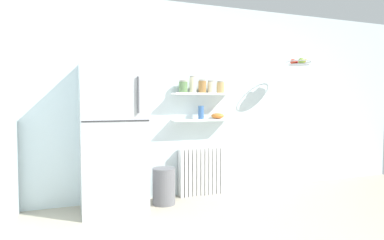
{
  "coord_description": "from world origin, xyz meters",
  "views": [
    {
      "loc": [
        -1.64,
        -2.21,
        1.27
      ],
      "look_at": [
        -0.22,
        1.6,
        1.05
      ],
      "focal_mm": 30.75,
      "sensor_mm": 36.0,
      "label": 1
    }
  ],
  "objects_px": {
    "hanging_fruit_basket": "(299,62)",
    "storage_jar_2": "(202,86)",
    "storage_jar_0": "(183,87)",
    "trash_bin": "(164,186)",
    "storage_jar_4": "(220,87)",
    "vase": "(201,112)",
    "radiator": "(201,172)",
    "shelf_bowl": "(218,116)",
    "storage_jar_3": "(211,87)",
    "storage_jar_1": "(193,84)",
    "refrigerator": "(113,137)"
  },
  "relations": [
    {
      "from": "hanging_fruit_basket",
      "to": "storage_jar_2",
      "type": "bearing_deg",
      "value": 167.54
    },
    {
      "from": "storage_jar_0",
      "to": "trash_bin",
      "type": "xyz_separation_m",
      "value": [
        -0.32,
        -0.19,
        -1.25
      ]
    },
    {
      "from": "storage_jar_0",
      "to": "storage_jar_4",
      "type": "xyz_separation_m",
      "value": [
        0.54,
        0.0,
        0.0
      ]
    },
    {
      "from": "storage_jar_0",
      "to": "vase",
      "type": "bearing_deg",
      "value": 0.0
    },
    {
      "from": "radiator",
      "to": "shelf_bowl",
      "type": "height_order",
      "value": "shelf_bowl"
    },
    {
      "from": "storage_jar_4",
      "to": "hanging_fruit_basket",
      "type": "bearing_deg",
      "value": -15.48
    },
    {
      "from": "shelf_bowl",
      "to": "storage_jar_2",
      "type": "bearing_deg",
      "value": 180.0
    },
    {
      "from": "storage_jar_3",
      "to": "hanging_fruit_basket",
      "type": "relative_size",
      "value": 0.49
    },
    {
      "from": "storage_jar_1",
      "to": "storage_jar_4",
      "type": "xyz_separation_m",
      "value": [
        0.41,
        0.0,
        -0.03
      ]
    },
    {
      "from": "shelf_bowl",
      "to": "hanging_fruit_basket",
      "type": "distance_m",
      "value": 1.37
    },
    {
      "from": "vase",
      "to": "hanging_fruit_basket",
      "type": "xyz_separation_m",
      "value": [
        1.35,
        -0.29,
        0.69
      ]
    },
    {
      "from": "radiator",
      "to": "storage_jar_0",
      "type": "distance_m",
      "value": 1.18
    },
    {
      "from": "storage_jar_1",
      "to": "storage_jar_2",
      "type": "distance_m",
      "value": 0.14
    },
    {
      "from": "radiator",
      "to": "storage_jar_1",
      "type": "height_order",
      "value": "storage_jar_1"
    },
    {
      "from": "radiator",
      "to": "hanging_fruit_basket",
      "type": "distance_m",
      "value": 2.04
    },
    {
      "from": "vase",
      "to": "radiator",
      "type": "bearing_deg",
      "value": 60.62
    },
    {
      "from": "storage_jar_4",
      "to": "storage_jar_2",
      "type": "bearing_deg",
      "value": 180.0
    },
    {
      "from": "refrigerator",
      "to": "hanging_fruit_basket",
      "type": "relative_size",
      "value": 5.02
    },
    {
      "from": "storage_jar_3",
      "to": "vase",
      "type": "height_order",
      "value": "storage_jar_3"
    },
    {
      "from": "storage_jar_3",
      "to": "shelf_bowl",
      "type": "height_order",
      "value": "storage_jar_3"
    },
    {
      "from": "trash_bin",
      "to": "storage_jar_3",
      "type": "bearing_deg",
      "value": 14.46
    },
    {
      "from": "storage_jar_2",
      "to": "vase",
      "type": "distance_m",
      "value": 0.35
    },
    {
      "from": "storage_jar_2",
      "to": "refrigerator",
      "type": "bearing_deg",
      "value": -170.55
    },
    {
      "from": "storage_jar_4",
      "to": "hanging_fruit_basket",
      "type": "relative_size",
      "value": 0.49
    },
    {
      "from": "radiator",
      "to": "storage_jar_1",
      "type": "distance_m",
      "value": 1.19
    },
    {
      "from": "storage_jar_3",
      "to": "radiator",
      "type": "bearing_deg",
      "value": 167.48
    },
    {
      "from": "radiator",
      "to": "shelf_bowl",
      "type": "bearing_deg",
      "value": -7.47
    },
    {
      "from": "hanging_fruit_basket",
      "to": "refrigerator",
      "type": "bearing_deg",
      "value": 177.88
    },
    {
      "from": "storage_jar_2",
      "to": "storage_jar_1",
      "type": "bearing_deg",
      "value": -180.0
    },
    {
      "from": "storage_jar_2",
      "to": "storage_jar_3",
      "type": "relative_size",
      "value": 1.06
    },
    {
      "from": "storage_jar_4",
      "to": "trash_bin",
      "type": "distance_m",
      "value": 1.53
    },
    {
      "from": "vase",
      "to": "hanging_fruit_basket",
      "type": "bearing_deg",
      "value": -12.3
    },
    {
      "from": "storage_jar_2",
      "to": "storage_jar_4",
      "type": "bearing_deg",
      "value": 0.0
    },
    {
      "from": "storage_jar_2",
      "to": "shelf_bowl",
      "type": "xyz_separation_m",
      "value": [
        0.23,
        0.0,
        -0.4
      ]
    },
    {
      "from": "refrigerator",
      "to": "storage_jar_3",
      "type": "xyz_separation_m",
      "value": [
        1.34,
        0.2,
        0.62
      ]
    },
    {
      "from": "radiator",
      "to": "storage_jar_2",
      "type": "xyz_separation_m",
      "value": [
        -0.0,
        -0.03,
        1.16
      ]
    },
    {
      "from": "trash_bin",
      "to": "refrigerator",
      "type": "bearing_deg",
      "value": -178.74
    },
    {
      "from": "radiator",
      "to": "shelf_bowl",
      "type": "relative_size",
      "value": 3.71
    },
    {
      "from": "storage_jar_0",
      "to": "storage_jar_1",
      "type": "xyz_separation_m",
      "value": [
        0.14,
        0.0,
        0.03
      ]
    },
    {
      "from": "storage_jar_4",
      "to": "radiator",
      "type": "bearing_deg",
      "value": 173.66
    },
    {
      "from": "storage_jar_3",
      "to": "shelf_bowl",
      "type": "bearing_deg",
      "value": 0.0
    },
    {
      "from": "trash_bin",
      "to": "storage_jar_1",
      "type": "bearing_deg",
      "value": 22.35
    },
    {
      "from": "storage_jar_1",
      "to": "storage_jar_4",
      "type": "distance_m",
      "value": 0.41
    },
    {
      "from": "storage_jar_0",
      "to": "hanging_fruit_basket",
      "type": "bearing_deg",
      "value": -10.41
    },
    {
      "from": "radiator",
      "to": "shelf_bowl",
      "type": "xyz_separation_m",
      "value": [
        0.23,
        -0.03,
        0.76
      ]
    },
    {
      "from": "radiator",
      "to": "storage_jar_2",
      "type": "distance_m",
      "value": 1.16
    },
    {
      "from": "storage_jar_0",
      "to": "storage_jar_4",
      "type": "distance_m",
      "value": 0.54
    },
    {
      "from": "vase",
      "to": "shelf_bowl",
      "type": "height_order",
      "value": "vase"
    },
    {
      "from": "refrigerator",
      "to": "storage_jar_2",
      "type": "xyz_separation_m",
      "value": [
        1.21,
        0.2,
        0.62
      ]
    },
    {
      "from": "radiator",
      "to": "storage_jar_2",
      "type": "relative_size",
      "value": 3.65
    }
  ]
}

